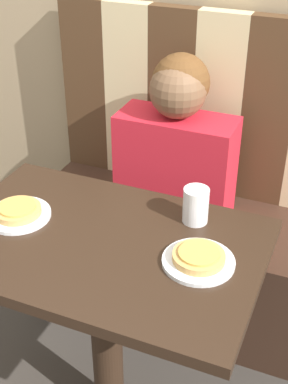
{
  "coord_description": "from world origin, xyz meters",
  "views": [
    {
      "loc": [
        0.58,
        -1.06,
        1.67
      ],
      "look_at": [
        0.0,
        0.31,
        0.74
      ],
      "focal_mm": 50.0,
      "sensor_mm": 36.0,
      "label": 1
    }
  ],
  "objects_px": {
    "plate_left": "(18,215)",
    "pizza_left": "(18,210)",
    "plate_right": "(198,262)",
    "person": "(177,139)",
    "drinking_cup": "(196,205)",
    "pizza_right": "(199,256)"
  },
  "relations": [
    {
      "from": "plate_right",
      "to": "pizza_left",
      "type": "height_order",
      "value": "pizza_left"
    },
    {
      "from": "drinking_cup",
      "to": "plate_left",
      "type": "bearing_deg",
      "value": -159.59
    },
    {
      "from": "pizza_left",
      "to": "drinking_cup",
      "type": "distance_m",
      "value": 0.53
    },
    {
      "from": "plate_left",
      "to": "drinking_cup",
      "type": "distance_m",
      "value": 0.53
    },
    {
      "from": "pizza_right",
      "to": "drinking_cup",
      "type": "distance_m",
      "value": 0.2
    },
    {
      "from": "person",
      "to": "plate_left",
      "type": "relative_size",
      "value": 3.19
    },
    {
      "from": "pizza_left",
      "to": "plate_right",
      "type": "bearing_deg",
      "value": 0.0
    },
    {
      "from": "plate_left",
      "to": "pizza_left",
      "type": "height_order",
      "value": "pizza_left"
    },
    {
      "from": "plate_left",
      "to": "pizza_right",
      "type": "height_order",
      "value": "pizza_right"
    },
    {
      "from": "plate_right",
      "to": "pizza_left",
      "type": "relative_size",
      "value": 1.39
    },
    {
      "from": "pizza_right",
      "to": "drinking_cup",
      "type": "xyz_separation_m",
      "value": [
        -0.07,
        0.18,
        0.03
      ]
    },
    {
      "from": "plate_left",
      "to": "plate_right",
      "type": "height_order",
      "value": "same"
    },
    {
      "from": "person",
      "to": "drinking_cup",
      "type": "bearing_deg",
      "value": -63.73
    },
    {
      "from": "person",
      "to": "drinking_cup",
      "type": "height_order",
      "value": "person"
    },
    {
      "from": "plate_right",
      "to": "pizza_right",
      "type": "xyz_separation_m",
      "value": [
        0.0,
        0.0,
        0.02
      ]
    },
    {
      "from": "pizza_left",
      "to": "drinking_cup",
      "type": "height_order",
      "value": "drinking_cup"
    },
    {
      "from": "plate_left",
      "to": "person",
      "type": "bearing_deg",
      "value": 65.32
    },
    {
      "from": "plate_right",
      "to": "pizza_right",
      "type": "distance_m",
      "value": 0.02
    },
    {
      "from": "plate_left",
      "to": "pizza_right",
      "type": "relative_size",
      "value": 1.39
    },
    {
      "from": "plate_right",
      "to": "pizza_right",
      "type": "relative_size",
      "value": 1.39
    },
    {
      "from": "plate_left",
      "to": "pizza_left",
      "type": "distance_m",
      "value": 0.02
    },
    {
      "from": "person",
      "to": "plate_right",
      "type": "relative_size",
      "value": 3.19
    }
  ]
}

